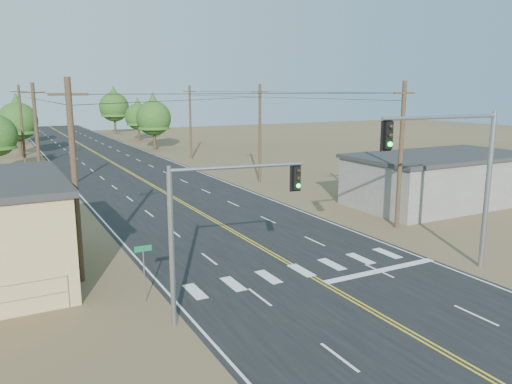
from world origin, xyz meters
TOP-DOWN VIEW (x-y plane):
  - ground at (0.00, 0.00)m, footprint 220.00×220.00m
  - road at (0.00, 30.00)m, footprint 15.00×200.00m
  - building_right at (19.00, 16.00)m, footprint 15.00×8.00m
  - utility_pole_left_near at (-10.50, 12.00)m, footprint 1.80×0.30m
  - utility_pole_left_mid at (-10.50, 32.00)m, footprint 1.80×0.30m
  - utility_pole_left_far at (-10.50, 52.00)m, footprint 1.80×0.30m
  - utility_pole_right_near at (10.50, 12.00)m, footprint 1.80×0.30m
  - utility_pole_right_mid at (10.50, 32.00)m, footprint 1.80×0.30m
  - utility_pole_right_far at (10.50, 52.00)m, footprint 1.80×0.30m
  - signal_mast_left at (-6.38, 4.91)m, footprint 5.63×1.15m
  - signal_mast_right at (6.88, 4.13)m, footprint 7.25×0.75m
  - street_sign at (-8.39, 8.00)m, footprint 0.79×0.06m
  - tree_left_mid at (-10.25, 66.26)m, footprint 5.44×5.44m
  - tree_left_far at (-9.00, 84.70)m, footprint 4.41×4.41m
  - tree_right_near at (9.18, 64.86)m, footprint 5.48×5.48m
  - tree_right_mid at (10.90, 80.57)m, footprint 4.88×4.88m
  - tree_right_far at (10.43, 98.39)m, footprint 6.27×6.27m

SIDE VIEW (x-z plane):
  - ground at x=0.00m, z-range 0.00..0.00m
  - road at x=0.00m, z-range 0.00..0.02m
  - street_sign at x=-8.39m, z-range 0.45..3.09m
  - building_right at x=19.00m, z-range 0.00..4.00m
  - signal_mast_left at x=-6.38m, z-range 1.18..7.74m
  - tree_left_far at x=-9.00m, z-range 0.82..8.17m
  - tree_right_mid at x=10.90m, z-range 0.91..9.05m
  - utility_pole_left_near at x=-10.50m, z-range 0.12..10.12m
  - utility_pole_left_mid at x=-10.50m, z-range 0.12..10.12m
  - utility_pole_left_far at x=-10.50m, z-range 0.12..10.12m
  - utility_pole_right_near at x=10.50m, z-range 0.12..10.12m
  - utility_pole_right_mid at x=10.50m, z-range 0.12..10.12m
  - utility_pole_right_far at x=10.50m, z-range 0.12..10.12m
  - tree_left_mid at x=-10.25m, z-range 1.01..10.07m
  - tree_right_near at x=9.18m, z-range 1.02..10.14m
  - signal_mast_right at x=6.88m, z-range 1.50..9.84m
  - tree_right_far at x=10.43m, z-range 1.17..11.62m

